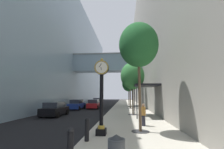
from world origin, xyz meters
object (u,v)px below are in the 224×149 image
(pedestrian_walking, at_px, (143,114))
(car_black_far, at_px, (55,109))
(street_clock, at_px, (102,92))
(bollard_nearest, at_px, (70,144))
(street_tree_mid_near, at_px, (132,76))
(street_tree_mid_far, at_px, (130,75))
(street_tree_far, at_px, (129,84))
(car_grey_near, at_px, (97,102))
(car_red_trailing, at_px, (94,104))
(car_blue_mid, at_px, (77,105))
(bollard_fourth, at_px, (101,116))
(bollard_second, at_px, (87,129))
(street_tree_near, at_px, (138,45))

(pedestrian_walking, xyz_separation_m, car_black_far, (-9.17, 5.43, -0.20))
(street_clock, bearing_deg, car_black_far, 128.31)
(car_black_far, bearing_deg, bollard_nearest, -63.12)
(bollard_nearest, distance_m, street_tree_mid_near, 13.57)
(street_tree_mid_far, xyz_separation_m, pedestrian_walking, (0.41, -14.55, -4.72))
(street_tree_mid_far, relative_size, pedestrian_walking, 4.61)
(street_tree_far, distance_m, car_grey_near, 8.61)
(street_tree_far, xyz_separation_m, car_black_far, (-8.76, -17.29, -3.97))
(bollard_nearest, bearing_deg, car_grey_near, 98.25)
(bollard_nearest, xyz_separation_m, pedestrian_walking, (3.21, 6.33, 0.24))
(street_tree_mid_far, xyz_separation_m, street_tree_far, (0.00, 8.16, -0.95))
(street_clock, height_order, car_black_far, street_clock)
(bollard_nearest, bearing_deg, pedestrian_walking, 63.12)
(car_red_trailing, bearing_deg, car_blue_mid, -142.82)
(car_red_trailing, bearing_deg, bollard_fourth, -76.59)
(street_clock, relative_size, bollard_fourth, 3.95)
(street_clock, relative_size, bollard_second, 3.95)
(bollard_nearest, height_order, street_tree_mid_far, street_tree_mid_far)
(street_tree_mid_near, relative_size, pedestrian_walking, 3.80)
(car_blue_mid, height_order, car_black_far, car_blue_mid)
(car_blue_mid, height_order, car_red_trailing, car_blue_mid)
(bollard_fourth, relative_size, car_black_far, 0.27)
(car_grey_near, bearing_deg, pedestrian_walking, -72.74)
(street_tree_near, relative_size, street_tree_mid_near, 1.16)
(bollard_second, bearing_deg, car_blue_mid, 108.73)
(bollard_second, distance_m, pedestrian_walking, 5.11)
(bollard_second, relative_size, street_tree_mid_far, 0.15)
(bollard_second, relative_size, car_grey_near, 0.25)
(street_tree_mid_far, distance_m, car_red_trailing, 8.00)
(car_blue_mid, bearing_deg, car_red_trailing, 37.18)
(bollard_fourth, height_order, street_tree_near, street_tree_near)
(street_tree_mid_near, xyz_separation_m, car_black_far, (-8.76, -0.96, -3.78))
(bollard_fourth, xyz_separation_m, street_tree_near, (2.80, -2.51, 4.87))
(pedestrian_walking, height_order, car_black_far, pedestrian_walking)
(car_grey_near, relative_size, car_red_trailing, 1.00)
(street_tree_mid_near, height_order, pedestrian_walking, street_tree_mid_near)
(car_red_trailing, bearing_deg, street_clock, -77.53)
(bollard_second, relative_size, car_black_far, 0.27)
(bollard_second, xyz_separation_m, car_black_far, (-5.96, 9.40, 0.05))
(car_blue_mid, bearing_deg, bollard_fourth, -65.07)
(bollard_nearest, distance_m, bollard_fourth, 7.06)
(car_red_trailing, bearing_deg, street_tree_far, 49.87)
(car_black_far, bearing_deg, bollard_second, -57.63)
(car_grey_near, bearing_deg, street_tree_mid_near, -68.41)
(bollard_nearest, distance_m, street_tree_near, 7.23)
(bollard_nearest, xyz_separation_m, car_blue_mid, (-5.90, 19.76, 0.06))
(street_clock, relative_size, bollard_nearest, 3.95)
(bollard_second, height_order, car_blue_mid, car_blue_mid)
(street_tree_far, height_order, car_black_far, street_tree_far)
(bollard_nearest, height_order, bollard_fourth, same)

